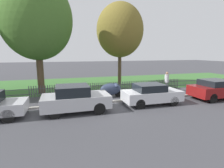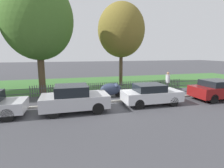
{
  "view_description": "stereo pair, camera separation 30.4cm",
  "coord_description": "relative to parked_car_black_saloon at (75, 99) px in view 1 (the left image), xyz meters",
  "views": [
    {
      "loc": [
        -4.3,
        -11.08,
        3.36
      ],
      "look_at": [
        -0.66,
        1.12,
        1.1
      ],
      "focal_mm": 28.0,
      "sensor_mm": 36.0,
      "label": 1
    },
    {
      "loc": [
        -4.01,
        -11.16,
        3.36
      ],
      "look_at": [
        -0.66,
        1.12,
        1.1
      ],
      "focal_mm": 28.0,
      "sensor_mm": 36.0,
      "label": 2
    }
  ],
  "objects": [
    {
      "name": "kerb_stone",
      "position": [
        3.54,
        1.25,
        -0.72
      ],
      "size": [
        40.78,
        0.2,
        0.12
      ],
      "primitive_type": "cube",
      "color": "#B2ADA3",
      "rests_on": "ground"
    },
    {
      "name": "ground_plane",
      "position": [
        3.54,
        1.15,
        -0.78
      ],
      "size": [
        120.0,
        120.0,
        0.0
      ],
      "primitive_type": "plane",
      "color": "#424247"
    },
    {
      "name": "pedestrian_near_fence",
      "position": [
        8.08,
        3.07,
        0.21
      ],
      "size": [
        0.5,
        0.5,
        1.77
      ],
      "rotation": [
        0.0,
        0.0,
        3.93
      ],
      "color": "slate",
      "rests_on": "ground"
    },
    {
      "name": "parked_car_black_saloon",
      "position": [
        0.0,
        0.0,
        0.0
      ],
      "size": [
        3.8,
        1.87,
        1.55
      ],
      "rotation": [
        0.0,
        0.0,
        -0.0
      ],
      "color": "#BCBCC1",
      "rests_on": "ground"
    },
    {
      "name": "grass_strip",
      "position": [
        3.54,
        9.21,
        -0.78
      ],
      "size": [
        40.78,
        9.74,
        0.01
      ],
      "primitive_type": "cube",
      "color": "#3D7033",
      "rests_on": "ground"
    },
    {
      "name": "park_fence",
      "position": [
        3.54,
        4.35,
        -0.34
      ],
      "size": [
        40.78,
        0.05,
        0.89
      ],
      "color": "#4C4C51",
      "rests_on": "ground"
    },
    {
      "name": "parked_car_navy_estate",
      "position": [
        4.94,
        0.1,
        -0.08
      ],
      "size": [
        3.83,
        1.75,
        1.37
      ],
      "rotation": [
        0.0,
        0.0,
        -0.01
      ],
      "color": "silver",
      "rests_on": "ground"
    },
    {
      "name": "parked_car_red_compact",
      "position": [
        10.25,
        -0.03,
        -0.04
      ],
      "size": [
        3.98,
        1.91,
        1.44
      ],
      "rotation": [
        0.0,
        0.0,
        0.02
      ],
      "color": "maroon",
      "rests_on": "ground"
    },
    {
      "name": "tree_mid_park",
      "position": [
        5.22,
        7.32,
        4.82
      ],
      "size": [
        4.7,
        4.7,
        8.33
      ],
      "color": "brown",
      "rests_on": "ground"
    },
    {
      "name": "tree_behind_motorcycle",
      "position": [
        -2.34,
        5.61,
        5.19
      ],
      "size": [
        5.59,
        5.59,
        9.21
      ],
      "color": "brown",
      "rests_on": "ground"
    },
    {
      "name": "covered_motorcycle",
      "position": [
        2.89,
        2.52,
        -0.11
      ],
      "size": [
        1.81,
        0.8,
        1.13
      ],
      "rotation": [
        0.0,
        0.0,
        0.06
      ],
      "color": "black",
      "rests_on": "ground"
    }
  ]
}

